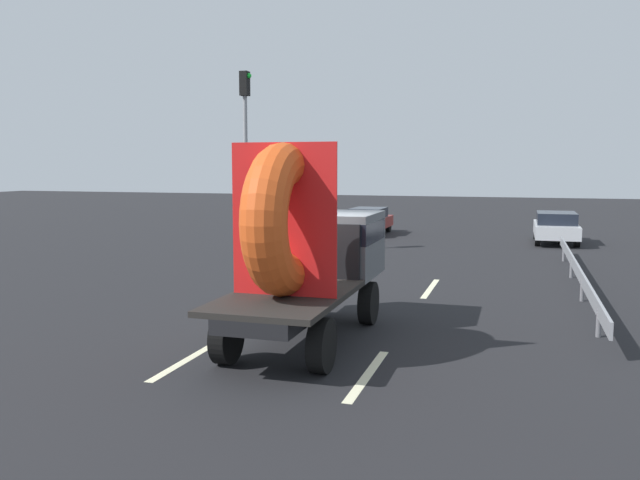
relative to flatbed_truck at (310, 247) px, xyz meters
name	(u,v)px	position (x,y,z in m)	size (l,w,h in m)	color
ground_plane	(303,330)	(-0.32, 0.55, -1.80)	(120.00, 120.00, 0.00)	black
flatbed_truck	(310,247)	(0.00, 0.00, 0.00)	(2.02, 5.52, 3.78)	black
distant_sedan	(369,220)	(-3.21, 19.42, -1.11)	(1.71, 3.99, 1.30)	black
traffic_light	(246,138)	(-6.09, 10.99, 2.60)	(0.42, 0.36, 6.88)	gray
guardrail	(577,269)	(5.45, 7.07, -1.27)	(0.10, 14.32, 0.71)	gray
lane_dash_left_near	(192,357)	(-1.60, -1.88, -1.80)	(2.86, 0.16, 0.01)	beige
lane_dash_left_far	(312,287)	(-1.60, 5.17, -1.80)	(2.75, 0.16, 0.01)	beige
lane_dash_right_near	(368,375)	(1.60, -1.93, -1.80)	(2.72, 0.16, 0.01)	beige
lane_dash_right_far	(431,288)	(1.60, 5.89, -1.80)	(2.90, 0.16, 0.01)	beige
oncoming_car	(556,227)	(5.45, 18.11, -1.07)	(1.79, 4.17, 1.36)	black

